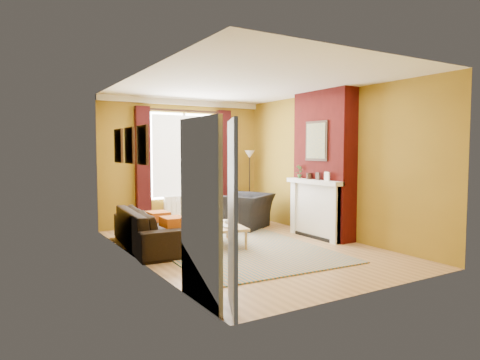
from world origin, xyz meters
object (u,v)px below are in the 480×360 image
Objects in this scene: wicker_stool at (213,213)px; floor_lamp at (250,165)px; sofa at (152,228)px; coffee_table at (224,227)px; armchair at (245,211)px.

wicker_stool is 1.44m from floor_lamp.
sofa is 1.91× the size of coffee_table.
coffee_table is (-1.18, -1.24, -0.04)m from armchair.
armchair reaches higher than wicker_stool.
floor_lamp is at bearing 0.00° from wicker_stool.
coffee_table is 2.25m from wicker_stool.
floor_lamp is (0.97, 0.00, 1.07)m from wicker_stool.
sofa is 2.43m from armchair.
coffee_table is at bearing -112.46° from wicker_stool.
wicker_stool is at bearing -102.39° from armchair.
wicker_stool is 0.32× the size of floor_lamp.
sofa is at bearing -16.38° from armchair.
sofa reaches higher than wicker_stool.
armchair is 0.91m from wicker_stool.
floor_lamp reaches higher than wicker_stool.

